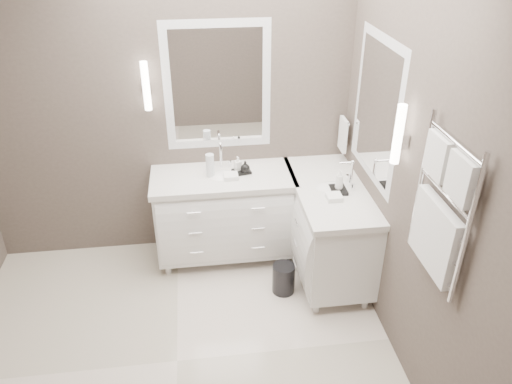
{
  "coord_description": "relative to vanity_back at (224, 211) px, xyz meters",
  "views": [
    {
      "loc": [
        0.24,
        -2.57,
        2.87
      ],
      "look_at": [
        0.67,
        0.7,
        0.97
      ],
      "focal_mm": 35.0,
      "sensor_mm": 36.0,
      "label": 1
    }
  ],
  "objects": [
    {
      "name": "floor",
      "position": [
        -0.45,
        -1.23,
        -0.49
      ],
      "size": [
        3.2,
        3.0,
        0.01
      ],
      "primitive_type": "cube",
      "color": "beige",
      "rests_on": "ground"
    },
    {
      "name": "wall_back",
      "position": [
        -0.45,
        0.28,
        0.86
      ],
      "size": [
        3.2,
        0.01,
        2.7
      ],
      "primitive_type": "cube",
      "color": "#504640",
      "rests_on": "floor"
    },
    {
      "name": "wall_right",
      "position": [
        1.15,
        -1.23,
        0.86
      ],
      "size": [
        0.01,
        3.0,
        2.7
      ],
      "primitive_type": "cube",
      "color": "#504640",
      "rests_on": "floor"
    },
    {
      "name": "vanity_back",
      "position": [
        0.0,
        0.0,
        0.0
      ],
      "size": [
        1.24,
        0.59,
        0.97
      ],
      "color": "white",
      "rests_on": "floor"
    },
    {
      "name": "vanity_right",
      "position": [
        0.88,
        -0.33,
        0.0
      ],
      "size": [
        0.59,
        1.24,
        0.97
      ],
      "color": "white",
      "rests_on": "floor"
    },
    {
      "name": "mirror_back",
      "position": [
        -0.0,
        0.26,
        1.06
      ],
      "size": [
        0.9,
        0.02,
        1.1
      ],
      "color": "white",
      "rests_on": "wall_back"
    },
    {
      "name": "mirror_right",
      "position": [
        1.14,
        -0.43,
        1.06
      ],
      "size": [
        0.02,
        0.9,
        1.1
      ],
      "color": "white",
      "rests_on": "wall_right"
    },
    {
      "name": "sconce_back",
      "position": [
        -0.58,
        0.2,
        1.11
      ],
      "size": [
        0.06,
        0.06,
        0.4
      ],
      "color": "white",
      "rests_on": "wall_back"
    },
    {
      "name": "sconce_right",
      "position": [
        1.08,
        -1.01,
        1.11
      ],
      "size": [
        0.06,
        0.06,
        0.4
      ],
      "color": "white",
      "rests_on": "wall_right"
    },
    {
      "name": "towel_bar_corner",
      "position": [
        1.09,
        0.13,
        0.63
      ],
      "size": [
        0.03,
        0.22,
        0.3
      ],
      "color": "white",
      "rests_on": "wall_right"
    },
    {
      "name": "towel_ladder",
      "position": [
        1.1,
        -1.63,
        0.91
      ],
      "size": [
        0.06,
        0.58,
        0.9
      ],
      "color": "white",
      "rests_on": "wall_right"
    },
    {
      "name": "waste_bin",
      "position": [
        0.45,
        -0.58,
        -0.35
      ],
      "size": [
        0.24,
        0.24,
        0.27
      ],
      "primitive_type": "cylinder",
      "rotation": [
        0.0,
        0.0,
        0.35
      ],
      "color": "black",
      "rests_on": "floor"
    },
    {
      "name": "amenity_tray_back",
      "position": [
        0.17,
        0.02,
        0.38
      ],
      "size": [
        0.17,
        0.14,
        0.02
      ],
      "primitive_type": "cube",
      "rotation": [
        0.0,
        0.0,
        0.21
      ],
      "color": "black",
      "rests_on": "vanity_back"
    },
    {
      "name": "amenity_tray_right",
      "position": [
        0.91,
        -0.4,
        0.38
      ],
      "size": [
        0.13,
        0.17,
        0.03
      ],
      "primitive_type": "cube",
      "rotation": [
        0.0,
        0.0,
        -0.02
      ],
      "color": "black",
      "rests_on": "vanity_right"
    },
    {
      "name": "water_bottle",
      "position": [
        -0.1,
        -0.0,
        0.47
      ],
      "size": [
        0.09,
        0.09,
        0.2
      ],
      "primitive_type": "cylinder",
      "rotation": [
        0.0,
        0.0,
        -0.43
      ],
      "color": "silver",
      "rests_on": "vanity_back"
    },
    {
      "name": "soap_bottle_a",
      "position": [
        0.14,
        0.04,
        0.45
      ],
      "size": [
        0.07,
        0.07,
        0.12
      ],
      "primitive_type": "imported",
      "rotation": [
        0.0,
        0.0,
        0.34
      ],
      "color": "white",
      "rests_on": "amenity_tray_back"
    },
    {
      "name": "soap_bottle_b",
      "position": [
        0.2,
        -0.01,
        0.44
      ],
      "size": [
        0.08,
        0.08,
        0.1
      ],
      "primitive_type": "imported",
      "rotation": [
        0.0,
        0.0,
        0.06
      ],
      "color": "black",
      "rests_on": "amenity_tray_back"
    },
    {
      "name": "soap_bottle_c",
      "position": [
        0.91,
        -0.4,
        0.47
      ],
      "size": [
        0.07,
        0.07,
        0.17
      ],
      "primitive_type": "imported",
      "rotation": [
        0.0,
        0.0,
        0.12
      ],
      "color": "white",
      "rests_on": "amenity_tray_right"
    }
  ]
}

